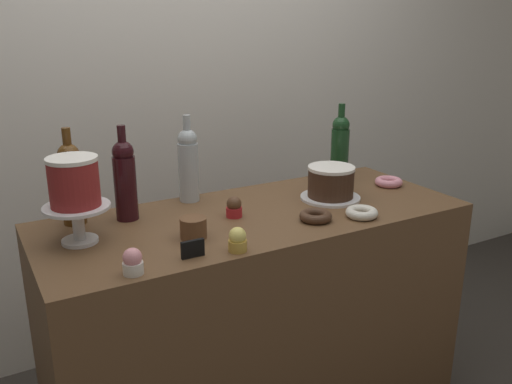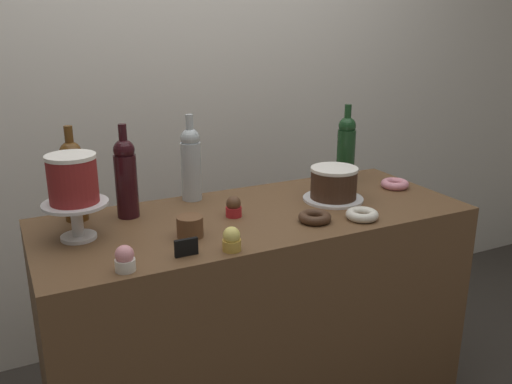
{
  "view_description": "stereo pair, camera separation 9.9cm",
  "coord_description": "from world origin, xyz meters",
  "px_view_note": "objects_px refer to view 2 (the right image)",
  "views": [
    {
      "loc": [
        -0.88,
        -1.57,
        1.58
      ],
      "look_at": [
        0.0,
        0.0,
        1.0
      ],
      "focal_mm": 38.03,
      "sensor_mm": 36.0,
      "label": 1
    },
    {
      "loc": [
        -0.79,
        -1.62,
        1.58
      ],
      "look_at": [
        0.0,
        0.0,
        1.0
      ],
      "focal_mm": 38.03,
      "sensor_mm": 36.0,
      "label": 2
    }
  ],
  "objects_px": {
    "white_layer_cake": "(73,179)",
    "donut_sugar": "(362,215)",
    "cupcake_chocolate": "(234,207)",
    "donut_chocolate": "(315,217)",
    "wine_bottle_clear": "(191,163)",
    "wine_bottle_amber": "(73,179)",
    "price_sign_chalkboard": "(186,247)",
    "cookie_stack": "(190,227)",
    "cupcake_strawberry": "(125,259)",
    "cake_stand_pedestal": "(76,214)",
    "donut_pink": "(395,184)",
    "wine_bottle_green": "(346,148)",
    "chocolate_round_cake": "(334,183)",
    "wine_bottle_dark_red": "(126,177)",
    "cupcake_lemon": "(232,239)"
  },
  "relations": [
    {
      "from": "donut_chocolate",
      "to": "donut_pink",
      "type": "relative_size",
      "value": 1.0
    },
    {
      "from": "cake_stand_pedestal",
      "to": "donut_pink",
      "type": "height_order",
      "value": "cake_stand_pedestal"
    },
    {
      "from": "white_layer_cake",
      "to": "cake_stand_pedestal",
      "type": "bearing_deg",
      "value": -7.13
    },
    {
      "from": "cupcake_strawberry",
      "to": "price_sign_chalkboard",
      "type": "bearing_deg",
      "value": 6.44
    },
    {
      "from": "chocolate_round_cake",
      "to": "donut_pink",
      "type": "xyz_separation_m",
      "value": [
        0.31,
        0.02,
        -0.05
      ]
    },
    {
      "from": "wine_bottle_clear",
      "to": "cupcake_strawberry",
      "type": "distance_m",
      "value": 0.64
    },
    {
      "from": "white_layer_cake",
      "to": "wine_bottle_amber",
      "type": "bearing_deg",
      "value": 82.51
    },
    {
      "from": "cake_stand_pedestal",
      "to": "white_layer_cake",
      "type": "xyz_separation_m",
      "value": [
        -0.0,
        0.0,
        0.11
      ]
    },
    {
      "from": "white_layer_cake",
      "to": "donut_pink",
      "type": "bearing_deg",
      "value": -0.55
    },
    {
      "from": "white_layer_cake",
      "to": "wine_bottle_clear",
      "type": "xyz_separation_m",
      "value": [
        0.45,
        0.21,
        -0.05
      ]
    },
    {
      "from": "cake_stand_pedestal",
      "to": "cupcake_strawberry",
      "type": "height_order",
      "value": "cake_stand_pedestal"
    },
    {
      "from": "cupcake_strawberry",
      "to": "cookie_stack",
      "type": "bearing_deg",
      "value": 32.71
    },
    {
      "from": "wine_bottle_green",
      "to": "price_sign_chalkboard",
      "type": "distance_m",
      "value": 0.96
    },
    {
      "from": "wine_bottle_green",
      "to": "wine_bottle_amber",
      "type": "height_order",
      "value": "same"
    },
    {
      "from": "white_layer_cake",
      "to": "price_sign_chalkboard",
      "type": "relative_size",
      "value": 2.16
    },
    {
      "from": "chocolate_round_cake",
      "to": "price_sign_chalkboard",
      "type": "relative_size",
      "value": 2.53
    },
    {
      "from": "wine_bottle_green",
      "to": "cupcake_chocolate",
      "type": "bearing_deg",
      "value": -162.56
    },
    {
      "from": "wine_bottle_green",
      "to": "cupcake_lemon",
      "type": "bearing_deg",
      "value": -147.92
    },
    {
      "from": "cake_stand_pedestal",
      "to": "cookie_stack",
      "type": "xyz_separation_m",
      "value": [
        0.32,
        -0.14,
        -0.05
      ]
    },
    {
      "from": "wine_bottle_clear",
      "to": "donut_pink",
      "type": "xyz_separation_m",
      "value": [
        0.79,
        -0.23,
        -0.13
      ]
    },
    {
      "from": "wine_bottle_amber",
      "to": "cookie_stack",
      "type": "xyz_separation_m",
      "value": [
        0.3,
        -0.31,
        -0.11
      ]
    },
    {
      "from": "cupcake_lemon",
      "to": "wine_bottle_clear",
      "type": "bearing_deg",
      "value": 83.41
    },
    {
      "from": "white_layer_cake",
      "to": "cookie_stack",
      "type": "distance_m",
      "value": 0.38
    },
    {
      "from": "chocolate_round_cake",
      "to": "price_sign_chalkboard",
      "type": "xyz_separation_m",
      "value": [
        -0.67,
        -0.24,
        -0.04
      ]
    },
    {
      "from": "white_layer_cake",
      "to": "wine_bottle_dark_red",
      "type": "distance_m",
      "value": 0.24
    },
    {
      "from": "wine_bottle_green",
      "to": "wine_bottle_clear",
      "type": "bearing_deg",
      "value": 175.29
    },
    {
      "from": "cake_stand_pedestal",
      "to": "price_sign_chalkboard",
      "type": "relative_size",
      "value": 2.87
    },
    {
      "from": "cupcake_strawberry",
      "to": "price_sign_chalkboard",
      "type": "relative_size",
      "value": 1.06
    },
    {
      "from": "wine_bottle_amber",
      "to": "donut_chocolate",
      "type": "bearing_deg",
      "value": -27.63
    },
    {
      "from": "chocolate_round_cake",
      "to": "donut_chocolate",
      "type": "height_order",
      "value": "chocolate_round_cake"
    },
    {
      "from": "cupcake_lemon",
      "to": "donut_chocolate",
      "type": "relative_size",
      "value": 0.66
    },
    {
      "from": "white_layer_cake",
      "to": "cupcake_chocolate",
      "type": "bearing_deg",
      "value": -3.23
    },
    {
      "from": "donut_sugar",
      "to": "cookie_stack",
      "type": "bearing_deg",
      "value": 168.96
    },
    {
      "from": "wine_bottle_clear",
      "to": "cupcake_lemon",
      "type": "xyz_separation_m",
      "value": [
        -0.06,
        -0.51,
        -0.11
      ]
    },
    {
      "from": "white_layer_cake",
      "to": "donut_sugar",
      "type": "xyz_separation_m",
      "value": [
        0.9,
        -0.25,
        -0.18
      ]
    },
    {
      "from": "donut_pink",
      "to": "price_sign_chalkboard",
      "type": "relative_size",
      "value": 1.6
    },
    {
      "from": "donut_chocolate",
      "to": "price_sign_chalkboard",
      "type": "xyz_separation_m",
      "value": [
        -0.48,
        -0.07,
        0.01
      ]
    },
    {
      "from": "wine_bottle_dark_red",
      "to": "wine_bottle_clear",
      "type": "relative_size",
      "value": 1.0
    },
    {
      "from": "cupcake_chocolate",
      "to": "cookie_stack",
      "type": "relative_size",
      "value": 0.88
    },
    {
      "from": "wine_bottle_clear",
      "to": "wine_bottle_amber",
      "type": "bearing_deg",
      "value": -175.3
    },
    {
      "from": "donut_pink",
      "to": "cupcake_strawberry",
      "type": "bearing_deg",
      "value": -166.54
    },
    {
      "from": "white_layer_cake",
      "to": "donut_chocolate",
      "type": "xyz_separation_m",
      "value": [
        0.74,
        -0.2,
        -0.18
      ]
    },
    {
      "from": "cake_stand_pedestal",
      "to": "cupcake_chocolate",
      "type": "bearing_deg",
      "value": -3.23
    },
    {
      "from": "chocolate_round_cake",
      "to": "wine_bottle_clear",
      "type": "bearing_deg",
      "value": 152.61
    },
    {
      "from": "white_layer_cake",
      "to": "wine_bottle_dark_red",
      "type": "relative_size",
      "value": 0.46
    },
    {
      "from": "chocolate_round_cake",
      "to": "donut_pink",
      "type": "height_order",
      "value": "chocolate_round_cake"
    },
    {
      "from": "donut_sugar",
      "to": "donut_pink",
      "type": "bearing_deg",
      "value": 34.84
    },
    {
      "from": "wine_bottle_amber",
      "to": "cupcake_strawberry",
      "type": "relative_size",
      "value": 4.38
    },
    {
      "from": "cupcake_lemon",
      "to": "donut_sugar",
      "type": "xyz_separation_m",
      "value": [
        0.51,
        0.04,
        -0.02
      ]
    },
    {
      "from": "cupcake_chocolate",
      "to": "donut_chocolate",
      "type": "xyz_separation_m",
      "value": [
        0.23,
        -0.17,
        -0.02
      ]
    }
  ]
}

